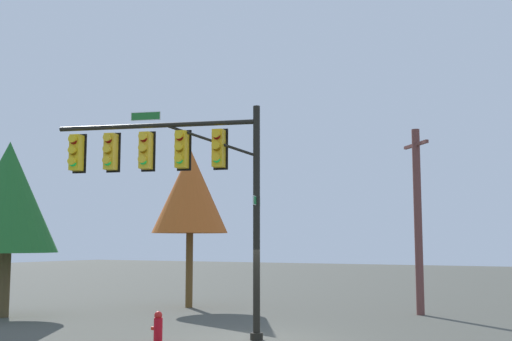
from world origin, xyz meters
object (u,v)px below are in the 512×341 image
Objects in this scene: signal_pole_assembly at (169,164)px; utility_pole at (418,218)px; tree_mid at (8,197)px; fire_hydrant at (158,327)px; tree_far at (190,191)px.

signal_pole_assembly is 0.94× the size of utility_pole.
tree_mid is (8.12, -1.15, -0.65)m from signal_pole_assembly.
signal_pole_assembly is 10.47m from utility_pole.
utility_pole reaches higher than fire_hydrant.
signal_pole_assembly is at bearing 171.92° from tree_mid.
utility_pole is at bearing -119.26° from signal_pole_assembly.
tree_far is at bearing 11.35° from utility_pole.
tree_mid reaches higher than fire_hydrant.
tree_mid is (13.20, 7.91, 0.73)m from utility_pole.
signal_pole_assembly reaches higher than fire_hydrant.
tree_far reaches higher than tree_mid.
signal_pole_assembly is 1.03× the size of tree_mid.
utility_pole is at bearing -115.77° from fire_hydrant.
utility_pole is (-5.08, -9.06, -1.38)m from signal_pole_assembly.
tree_far reaches higher than signal_pole_assembly.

